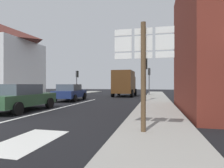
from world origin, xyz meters
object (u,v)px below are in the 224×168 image
at_px(delivery_truck, 124,83).
at_px(traffic_light_far_left, 77,77).
at_px(sedan_far, 70,92).
at_px(traffic_light_near_right, 145,69).
at_px(sedan_near, 21,97).
at_px(traffic_light_far_right, 149,75).
at_px(route_sign_post, 143,65).

relative_size(delivery_truck, traffic_light_far_left, 1.50).
relative_size(sedan_far, traffic_light_near_right, 1.20).
bearing_deg(delivery_truck, traffic_light_far_left, 165.44).
xyz_separation_m(sedan_near, delivery_truck, (3.50, 13.46, 0.89)).
xyz_separation_m(sedan_near, sedan_far, (-0.26, 6.53, 0.00)).
bearing_deg(sedan_far, traffic_light_far_right, 53.75).
bearing_deg(delivery_truck, sedan_near, -104.56).
xyz_separation_m(sedan_far, traffic_light_far_left, (-3.23, 8.74, 1.72)).
relative_size(route_sign_post, traffic_light_far_left, 0.96).
bearing_deg(route_sign_post, delivery_truck, 101.17).
height_order(sedan_near, sedan_far, same).
bearing_deg(traffic_light_near_right, sedan_near, -133.79).
distance_m(sedan_far, traffic_light_far_right, 11.35).
xyz_separation_m(sedan_near, traffic_light_far_left, (-3.49, 15.27, 1.72)).
height_order(delivery_truck, traffic_light_far_left, traffic_light_far_left).
xyz_separation_m(sedan_far, traffic_light_far_right, (6.62, 9.03, 1.88)).
bearing_deg(sedan_near, traffic_light_far_left, 102.87).
height_order(sedan_near, traffic_light_near_right, traffic_light_near_right).
bearing_deg(sedan_far, traffic_light_far_left, 110.29).
relative_size(sedan_far, traffic_light_far_left, 1.29).
bearing_deg(route_sign_post, traffic_light_far_left, 118.88).
bearing_deg(traffic_light_far_right, traffic_light_near_right, -90.00).
relative_size(sedan_far, traffic_light_far_right, 1.22).
height_order(sedan_near, traffic_light_far_left, traffic_light_far_left).
bearing_deg(delivery_truck, traffic_light_near_right, -67.21).
distance_m(route_sign_post, traffic_light_far_left, 21.37).
height_order(route_sign_post, traffic_light_far_right, traffic_light_far_right).
xyz_separation_m(route_sign_post, traffic_light_near_right, (-0.47, 10.07, 0.67)).
relative_size(delivery_truck, traffic_light_near_right, 1.39).
bearing_deg(traffic_light_far_right, traffic_light_far_left, -178.35).
height_order(route_sign_post, traffic_light_near_right, traffic_light_near_right).
distance_m(sedan_far, route_sign_post, 12.29).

